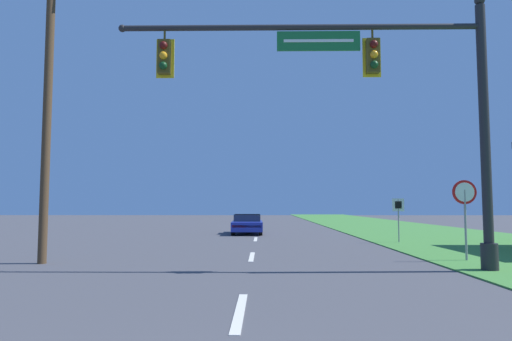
% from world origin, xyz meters
% --- Properties ---
extents(grass_verge_right, '(10.00, 110.00, 0.04)m').
position_xyz_m(grass_verge_right, '(10.50, 30.00, 0.02)').
color(grass_verge_right, '#428438').
rests_on(grass_verge_right, ground).
extents(road_center_line, '(0.16, 34.80, 0.01)m').
position_xyz_m(road_center_line, '(0.00, 22.00, 0.01)').
color(road_center_line, silver).
rests_on(road_center_line, ground).
extents(signal_mast, '(10.27, 0.47, 7.52)m').
position_xyz_m(signal_mast, '(3.83, 10.66, 4.62)').
color(signal_mast, '#232326').
rests_on(signal_mast, grass_verge_right).
extents(car_ahead, '(1.92, 4.61, 1.19)m').
position_xyz_m(car_ahead, '(-0.59, 26.63, 0.60)').
color(car_ahead, black).
rests_on(car_ahead, ground).
extents(stop_sign, '(0.76, 0.07, 2.50)m').
position_xyz_m(stop_sign, '(6.75, 12.83, 1.86)').
color(stop_sign, gray).
rests_on(stop_sign, grass_verge_right).
extents(route_sign_post, '(0.55, 0.06, 2.03)m').
position_xyz_m(route_sign_post, '(6.73, 19.87, 1.53)').
color(route_sign_post, gray).
rests_on(route_sign_post, grass_verge_right).
extents(utility_pole_near, '(1.80, 0.26, 9.63)m').
position_xyz_m(utility_pole_near, '(-6.27, 12.12, 4.97)').
color(utility_pole_near, '#4C3823').
rests_on(utility_pole_near, ground).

